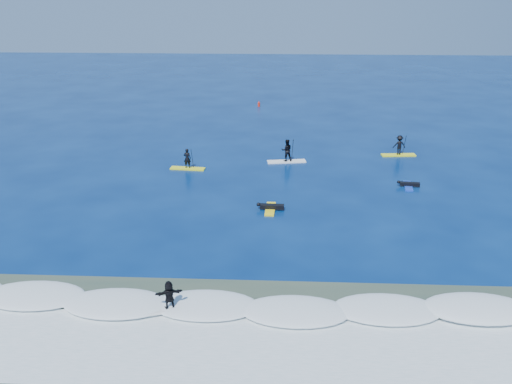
{
  "coord_description": "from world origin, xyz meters",
  "views": [
    {
      "loc": [
        0.35,
        -31.93,
        13.86
      ],
      "look_at": [
        -1.41,
        3.12,
        0.6
      ],
      "focal_mm": 40.0,
      "sensor_mm": 36.0,
      "label": 1
    }
  ],
  "objects_px": {
    "prone_paddler_near": "(271,207)",
    "prone_paddler_far": "(408,185)",
    "sup_paddler_left": "(187,162)",
    "sup_paddler_right": "(399,147)",
    "sup_paddler_center": "(287,152)",
    "wave_surfer": "(169,297)",
    "marker_buoy": "(259,104)"
  },
  "relations": [
    {
      "from": "prone_paddler_near",
      "to": "prone_paddler_far",
      "type": "bearing_deg",
      "value": -61.55
    },
    {
      "from": "sup_paddler_left",
      "to": "prone_paddler_near",
      "type": "bearing_deg",
      "value": -44.23
    },
    {
      "from": "sup_paddler_right",
      "to": "sup_paddler_center",
      "type": "bearing_deg",
      "value": -172.04
    },
    {
      "from": "prone_paddler_near",
      "to": "wave_surfer",
      "type": "distance_m",
      "value": 12.81
    },
    {
      "from": "sup_paddler_left",
      "to": "sup_paddler_right",
      "type": "relative_size",
      "value": 0.95
    },
    {
      "from": "marker_buoy",
      "to": "sup_paddler_right",
      "type": "bearing_deg",
      "value": -56.08
    },
    {
      "from": "prone_paddler_far",
      "to": "wave_surfer",
      "type": "height_order",
      "value": "wave_surfer"
    },
    {
      "from": "marker_buoy",
      "to": "sup_paddler_left",
      "type": "bearing_deg",
      "value": -101.02
    },
    {
      "from": "prone_paddler_far",
      "to": "wave_surfer",
      "type": "distance_m",
      "value": 21.74
    },
    {
      "from": "sup_paddler_right",
      "to": "prone_paddler_far",
      "type": "height_order",
      "value": "sup_paddler_right"
    },
    {
      "from": "prone_paddler_near",
      "to": "prone_paddler_far",
      "type": "height_order",
      "value": "prone_paddler_near"
    },
    {
      "from": "sup_paddler_left",
      "to": "wave_surfer",
      "type": "xyz_separation_m",
      "value": [
        2.49,
        -20.0,
        0.22
      ]
    },
    {
      "from": "sup_paddler_right",
      "to": "marker_buoy",
      "type": "height_order",
      "value": "sup_paddler_right"
    },
    {
      "from": "wave_surfer",
      "to": "sup_paddler_left",
      "type": "bearing_deg",
      "value": 77.72
    },
    {
      "from": "wave_surfer",
      "to": "marker_buoy",
      "type": "bearing_deg",
      "value": 68.0
    },
    {
      "from": "sup_paddler_center",
      "to": "marker_buoy",
      "type": "relative_size",
      "value": 4.61
    },
    {
      "from": "prone_paddler_far",
      "to": "marker_buoy",
      "type": "height_order",
      "value": "marker_buoy"
    },
    {
      "from": "sup_paddler_left",
      "to": "prone_paddler_near",
      "type": "distance_m",
      "value": 10.28
    },
    {
      "from": "sup_paddler_left",
      "to": "marker_buoy",
      "type": "bearing_deg",
      "value": 84.83
    },
    {
      "from": "prone_paddler_near",
      "to": "sup_paddler_right",
      "type": "bearing_deg",
      "value": -37.69
    },
    {
      "from": "wave_surfer",
      "to": "marker_buoy",
      "type": "relative_size",
      "value": 2.95
    },
    {
      "from": "sup_paddler_right",
      "to": "prone_paddler_far",
      "type": "relative_size",
      "value": 1.4
    },
    {
      "from": "sup_paddler_left",
      "to": "sup_paddler_center",
      "type": "bearing_deg",
      "value": 21.72
    },
    {
      "from": "sup_paddler_center",
      "to": "prone_paddler_near",
      "type": "bearing_deg",
      "value": -105.12
    },
    {
      "from": "sup_paddler_center",
      "to": "marker_buoy",
      "type": "bearing_deg",
      "value": 89.32
    },
    {
      "from": "sup_paddler_center",
      "to": "sup_paddler_right",
      "type": "bearing_deg",
      "value": 4.26
    },
    {
      "from": "sup_paddler_right",
      "to": "marker_buoy",
      "type": "distance_m",
      "value": 22.27
    },
    {
      "from": "wave_surfer",
      "to": "marker_buoy",
      "type": "distance_m",
      "value": 42.93
    },
    {
      "from": "sup_paddler_center",
      "to": "prone_paddler_far",
      "type": "height_order",
      "value": "sup_paddler_center"
    },
    {
      "from": "marker_buoy",
      "to": "prone_paddler_far",
      "type": "bearing_deg",
      "value": -65.71
    },
    {
      "from": "sup_paddler_left",
      "to": "marker_buoy",
      "type": "relative_size",
      "value": 3.97
    },
    {
      "from": "prone_paddler_near",
      "to": "prone_paddler_far",
      "type": "xyz_separation_m",
      "value": [
        9.61,
        4.73,
        -0.01
      ]
    }
  ]
}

